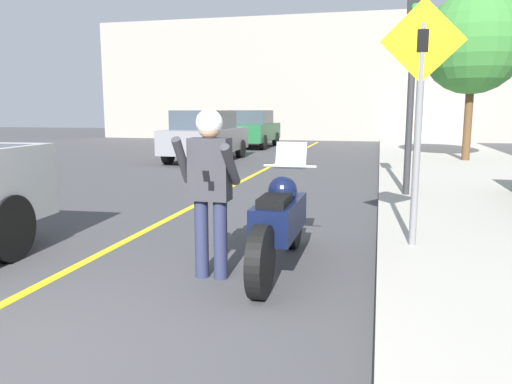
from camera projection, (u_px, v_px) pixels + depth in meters
name	position (u px, v px, depth m)	size (l,w,h in m)	color
road_center_line	(201.00, 202.00, 9.24)	(0.12, 36.00, 0.01)	yellow
building_backdrop	(334.00, 78.00, 27.70)	(28.00, 1.20, 6.84)	gray
motorcycle	(280.00, 221.00, 5.33)	(0.62, 2.42, 1.32)	black
person_biker	(210.00, 177.00, 4.93)	(0.59, 0.47, 1.71)	#282D4C
crossing_sign	(420.00, 100.00, 5.50)	(0.91, 0.08, 2.73)	slate
traffic_light	(413.00, 44.00, 8.75)	(0.26, 0.30, 3.87)	#2D2D30
street_tree	(473.00, 44.00, 14.91)	(3.01, 3.01, 5.01)	brown
parked_car_grey	(206.00, 135.00, 16.66)	(1.88, 4.20, 1.68)	black
parked_car_green	(252.00, 129.00, 22.65)	(1.88, 4.20, 1.68)	black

